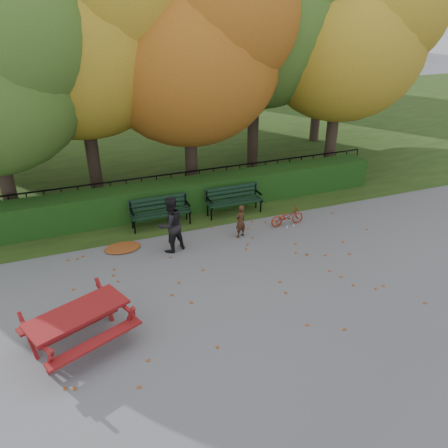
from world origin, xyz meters
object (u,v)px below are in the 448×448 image
object	(u,v)px
tree_c	(200,48)
tree_e	(355,35)
tree_d	(270,6)
adult	(170,225)
bench_left	(160,210)
child	(240,221)
tree_b	(88,29)
tree_g	(334,21)
bicycle	(287,217)
picnic_table	(78,319)
bench_right	(233,198)

from	to	relation	value
tree_c	tree_e	bearing A→B (deg)	-1.93
tree_d	adult	world-z (taller)	tree_d
bench_left	child	distance (m)	2.52
tree_b	adult	size ratio (longest dim) A/B	5.55
tree_d	tree_g	bearing A→B (deg)	29.61
tree_d	child	size ratio (longest dim) A/B	9.65
tree_d	adult	size ratio (longest dim) A/B	6.05
bench_left	adult	world-z (taller)	adult
tree_e	bench_left	size ratio (longest dim) A/B	4.53
tree_g	bicycle	distance (m)	10.86
tree_b	child	bearing A→B (deg)	-55.85
tree_b	bench_left	xyz separation A→B (m)	(1.14, -3.04, -4.88)
tree_c	tree_d	bearing A→B (deg)	22.61
tree_b	bench_left	distance (m)	5.87
tree_e	child	bearing A→B (deg)	-148.15
bench_left	bicycle	world-z (taller)	bench_left
tree_e	adult	distance (m)	9.72
bench_left	picnic_table	bearing A→B (deg)	-120.88
tree_c	bench_left	size ratio (longest dim) A/B	4.44
child	bicycle	size ratio (longest dim) A/B	0.92
tree_d	picnic_table	distance (m)	12.53
picnic_table	bicycle	distance (m)	7.11
tree_b	bench_right	world-z (taller)	tree_b
tree_e	tree_g	size ratio (longest dim) A/B	0.95
tree_d	picnic_table	size ratio (longest dim) A/B	4.10
picnic_table	bench_right	bearing A→B (deg)	18.96
tree_d	bench_right	distance (m)	7.07
tree_e	bench_left	world-z (taller)	tree_e
tree_d	bench_right	xyz separation A→B (m)	(-2.78, -3.53, -5.46)
tree_g	adult	distance (m)	13.20
tree_c	bicycle	xyz separation A→B (m)	(1.47, -3.66, -4.54)
picnic_table	adult	bearing A→B (deg)	25.53
tree_b	tree_e	xyz separation A→B (m)	(8.97, -0.98, -0.32)
bench_left	bench_right	bearing A→B (deg)	0.00
tree_e	bench_right	world-z (taller)	tree_e
bench_right	tree_b	bearing A→B (deg)	139.33
picnic_table	bicycle	bearing A→B (deg)	3.87
bench_left	bicycle	size ratio (longest dim) A/B	1.66
tree_c	bicycle	world-z (taller)	tree_c
tree_e	bicycle	distance (m)	7.27
tree_d	bicycle	world-z (taller)	tree_d
picnic_table	adult	world-z (taller)	adult
tree_g	child	size ratio (longest dim) A/B	8.61
tree_e	picnic_table	size ratio (longest dim) A/B	3.49
bench_left	child	world-z (taller)	child
tree_e	tree_g	xyz separation A→B (m)	(1.81, 3.99, 0.29)
tree_g	child	distance (m)	11.85
tree_e	tree_d	bearing A→B (deg)	151.09
tree_b	bench_right	bearing A→B (deg)	-40.67
tree_g	bench_right	xyz separation A→B (m)	(-7.23, -6.06, -4.85)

